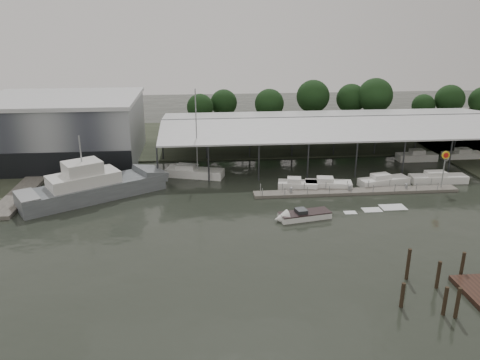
{
  "coord_description": "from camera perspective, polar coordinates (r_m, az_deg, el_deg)",
  "views": [
    {
      "loc": [
        -6.31,
        -47.64,
        22.38
      ],
      "look_at": [
        -0.89,
        9.61,
        2.5
      ],
      "focal_mm": 35.0,
      "sensor_mm": 36.0,
      "label": 1
    }
  ],
  "objects": [
    {
      "name": "speedboat_underway",
      "position": [
        55.64,
        7.35,
        -4.37
      ],
      "size": [
        17.7,
        5.33,
        2.0
      ],
      "rotation": [
        0.0,
        0.0,
        3.34
      ],
      "color": "white",
      "rests_on": "ground"
    },
    {
      "name": "trawler_dock",
      "position": [
        69.64,
        -24.97,
        -1.31
      ],
      "size": [
        3.0,
        18.0,
        0.5
      ],
      "color": "slate",
      "rests_on": "ground"
    },
    {
      "name": "shell_fuel_sign",
      "position": [
        69.08,
        23.68,
        1.94
      ],
      "size": [
        1.1,
        0.18,
        5.55
      ],
      "color": "gray",
      "rests_on": "ground"
    },
    {
      "name": "moored_cruiser_2",
      "position": [
        69.32,
        17.06,
        -0.1
      ],
      "size": [
        7.59,
        3.68,
        1.7
      ],
      "rotation": [
        0.0,
        0.0,
        0.21
      ],
      "color": "white",
      "rests_on": "ground"
    },
    {
      "name": "land_strip_far",
      "position": [
        92.58,
        -1.35,
        5.14
      ],
      "size": [
        140.0,
        30.0,
        0.3
      ],
      "color": "#3B4332",
      "rests_on": "ground"
    },
    {
      "name": "floating_dock",
      "position": [
        65.33,
        13.98,
        -1.36
      ],
      "size": [
        28.0,
        2.0,
        1.4
      ],
      "color": "slate",
      "rests_on": "ground"
    },
    {
      "name": "storage_warehouse",
      "position": [
        82.35,
        -20.66,
        5.87
      ],
      "size": [
        24.5,
        20.5,
        10.5
      ],
      "color": "gray",
      "rests_on": "ground"
    },
    {
      "name": "moored_cruiser_1",
      "position": [
        66.05,
        10.65,
        -0.51
      ],
      "size": [
        6.65,
        3.31,
        1.7
      ],
      "rotation": [
        0.0,
        0.0,
        -0.18
      ],
      "color": "white",
      "rests_on": "ground"
    },
    {
      "name": "grey_trawler",
      "position": [
        64.2,
        -17.36,
        -0.74
      ],
      "size": [
        18.98,
        14.07,
        8.84
      ],
      "rotation": [
        0.0,
        0.0,
        0.54
      ],
      "color": "slate",
      "rests_on": "ground"
    },
    {
      "name": "moored_cruiser_3",
      "position": [
        73.22,
        22.96,
        0.21
      ],
      "size": [
        8.18,
        2.52,
        1.7
      ],
      "rotation": [
        0.0,
        0.0,
        -0.04
      ],
      "color": "white",
      "rests_on": "ground"
    },
    {
      "name": "moored_cruiser_0",
      "position": [
        65.21,
        6.97,
        -0.58
      ],
      "size": [
        5.7,
        3.27,
        1.7
      ],
      "rotation": [
        0.0,
        0.0,
        -0.21
      ],
      "color": "white",
      "rests_on": "ground"
    },
    {
      "name": "ground",
      "position": [
        53.01,
        1.95,
        -5.91
      ],
      "size": [
        200.0,
        200.0,
        0.0
      ],
      "primitive_type": "plane",
      "color": "#232820",
      "rests_on": "ground"
    },
    {
      "name": "horizon_tree_line",
      "position": [
        102.08,
        12.94,
        9.49
      ],
      "size": [
        65.84,
        9.81,
        10.82
      ],
      "color": "#2E2114",
      "rests_on": "ground"
    },
    {
      "name": "white_sailboat",
      "position": [
        70.14,
        -5.64,
        0.94
      ],
      "size": [
        8.95,
        5.01,
        13.29
      ],
      "rotation": [
        0.0,
        0.0,
        -0.3
      ],
      "color": "white",
      "rests_on": "ground"
    },
    {
      "name": "mooring_pilings",
      "position": [
        43.85,
        22.64,
        -11.76
      ],
      "size": [
        7.99,
        6.55,
        3.63
      ],
      "color": "#332719",
      "rests_on": "ground"
    },
    {
      "name": "covered_boat_shed",
      "position": [
        80.8,
        11.56,
        7.08
      ],
      "size": [
        58.24,
        24.0,
        6.96
      ],
      "color": "silver",
      "rests_on": "ground"
    }
  ]
}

